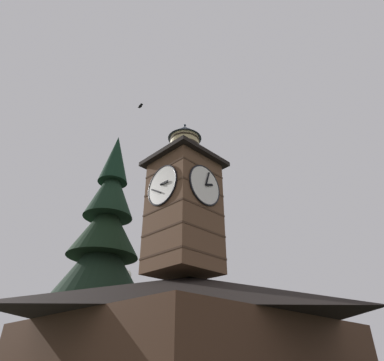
# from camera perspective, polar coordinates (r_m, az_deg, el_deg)

# --- Properties ---
(building_main) EXTENTS (13.30, 12.46, 5.74)m
(building_main) POSITION_cam_1_polar(r_m,az_deg,el_deg) (16.81, -0.38, -25.91)
(building_main) COLOR #462D1F
(building_main) RESTS_ON ground_plane
(clock_tower) EXTENTS (3.83, 3.83, 9.45)m
(clock_tower) POSITION_cam_1_polar(r_m,az_deg,el_deg) (18.04, -1.44, -3.80)
(clock_tower) COLOR brown
(clock_tower) RESTS_ON building_main
(pine_tree_behind) EXTENTS (7.14, 7.14, 17.69)m
(pine_tree_behind) POSITION_cam_1_polar(r_m,az_deg,el_deg) (22.52, -15.63, -13.94)
(pine_tree_behind) COLOR #473323
(pine_tree_behind) RESTS_ON ground_plane
(moon) EXTENTS (1.73, 1.73, 1.73)m
(moon) POSITION_cam_1_polar(r_m,az_deg,el_deg) (57.38, -11.47, -15.92)
(moon) COLOR silver
(flying_bird_high) EXTENTS (0.26, 0.54, 0.14)m
(flying_bird_high) POSITION_cam_1_polar(r_m,az_deg,el_deg) (24.04, -9.06, 12.78)
(flying_bird_high) COLOR black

